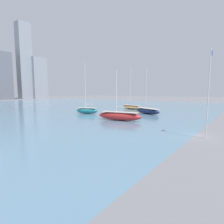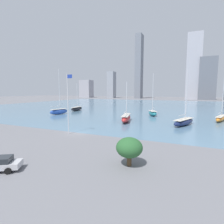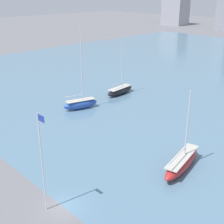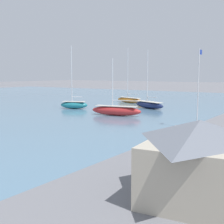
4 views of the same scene
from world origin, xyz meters
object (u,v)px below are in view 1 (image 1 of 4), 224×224
at_px(flag_pole, 209,91).
at_px(sailboat_orange, 131,107).
at_px(sailboat_red, 119,116).
at_px(sailboat_teal, 87,110).
at_px(sailboat_navy, 147,111).

height_order(flag_pole, sailboat_orange, sailboat_orange).
xyz_separation_m(flag_pole, sailboat_orange, (30.58, 30.36, -5.55)).
height_order(sailboat_red, sailboat_orange, sailboat_orange).
distance_m(sailboat_teal, sailboat_orange, 20.44).
bearing_deg(sailboat_red, flag_pole, -119.51).
bearing_deg(sailboat_orange, sailboat_teal, -170.58).
relative_size(sailboat_navy, sailboat_red, 1.24).
relative_size(sailboat_navy, sailboat_teal, 0.95).
xyz_separation_m(sailboat_teal, sailboat_red, (-4.61, -15.06, 0.03)).
relative_size(sailboat_navy, sailboat_orange, 0.90).
height_order(sailboat_teal, sailboat_red, sailboat_teal).
bearing_deg(sailboat_red, sailboat_orange, 13.62).
bearing_deg(sailboat_orange, sailboat_navy, -112.23).
xyz_separation_m(sailboat_red, sailboat_orange, (24.82, 11.96, -0.13)).
height_order(sailboat_navy, sailboat_red, sailboat_navy).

